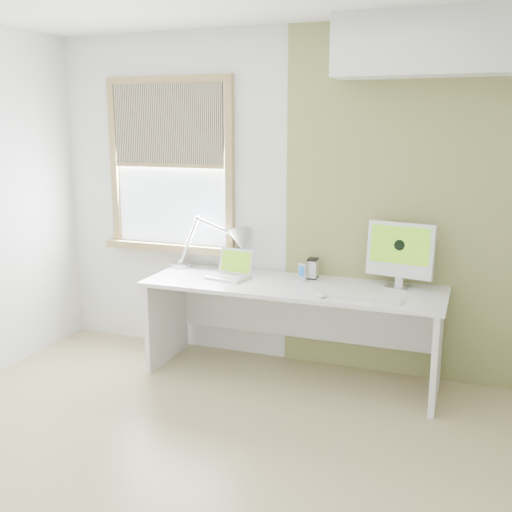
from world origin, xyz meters
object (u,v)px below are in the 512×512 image
at_px(desk, 294,308).
at_px(desk_lamp, 229,243).
at_px(external_drive, 313,268).
at_px(imac, 400,251).
at_px(laptop, 232,271).

relative_size(desk, desk_lamp, 2.85).
bearing_deg(desk_lamp, external_drive, -2.09).
xyz_separation_m(desk_lamp, imac, (1.35, -0.06, 0.04)).
xyz_separation_m(desk, desk_lamp, (-0.61, 0.20, 0.42)).
height_order(desk, laptop, laptop).
bearing_deg(desk, external_drive, 62.26).
bearing_deg(external_drive, desk_lamp, 177.91).
bearing_deg(laptop, desk_lamp, 116.47).
xyz_separation_m(external_drive, imac, (0.65, -0.04, 0.19)).
relative_size(desk_lamp, external_drive, 5.09).
bearing_deg(imac, external_drive, 176.75).
bearing_deg(laptop, external_drive, 18.42).
distance_m(desk, imac, 0.88).
distance_m(desk, desk_lamp, 0.76).
xyz_separation_m(desk_lamp, external_drive, (0.70, -0.03, -0.15)).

